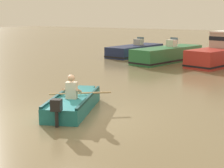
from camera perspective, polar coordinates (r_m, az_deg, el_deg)
name	(u,v)px	position (r m, az deg, el deg)	size (l,w,h in m)	color
ground_plane	(73,117)	(10.48, -6.40, -5.40)	(120.00, 120.00, 0.00)	#7A6B4C
rowboat_with_person	(74,103)	(11.14, -6.28, -3.05)	(2.20, 3.59, 1.19)	#1E727A
moored_boat_navy	(135,51)	(25.79, 3.86, 5.44)	(2.25, 5.40, 1.35)	#19234C
moored_boat_green	(168,55)	(22.64, 9.07, 4.73)	(2.85, 5.97, 1.54)	#287042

